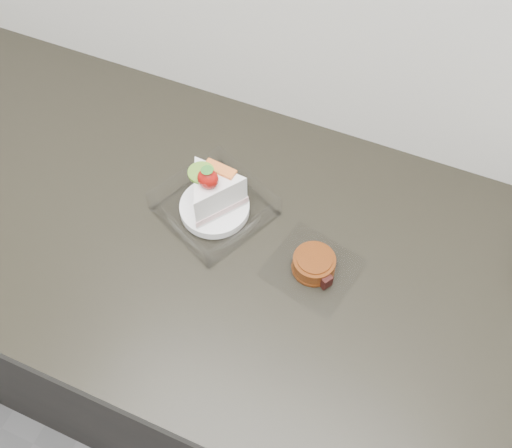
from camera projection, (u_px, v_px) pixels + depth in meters
counter at (259, 350)px, 1.33m from camera, size 2.04×0.64×0.90m
cake_tray at (214, 200)px, 0.97m from camera, size 0.22×0.22×0.13m
mooncake_wrap at (314, 265)px, 0.93m from camera, size 0.16×0.16×0.03m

